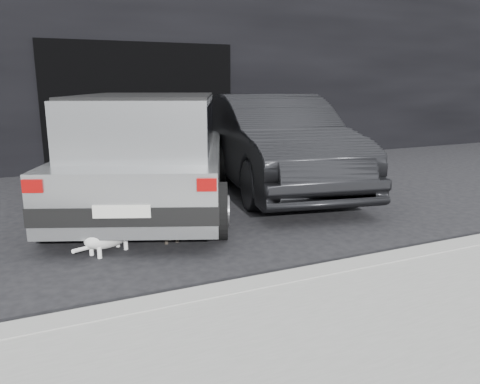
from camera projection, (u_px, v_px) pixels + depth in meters
name	position (u px, v px, depth m)	size (l,w,h in m)	color
ground	(140.00, 221.00, 6.17)	(80.00, 80.00, 0.00)	black
building_facade	(121.00, 52.00, 11.32)	(34.00, 4.00, 5.00)	black
garage_opening	(142.00, 106.00, 9.81)	(4.00, 0.10, 2.60)	black
curb	(313.00, 277.00, 4.25)	(18.00, 0.25, 0.12)	gray
sidewalk	(410.00, 342.00, 3.19)	(18.00, 2.20, 0.11)	gray
silver_hatchback	(151.00, 147.00, 6.66)	(3.49, 4.82, 1.63)	#A5A8A9
second_car	(274.00, 142.00, 8.01)	(1.68, 4.82, 1.59)	black
cat_siamese	(168.00, 230.00, 5.40)	(0.29, 0.77, 0.26)	beige
cat_white	(111.00, 234.00, 5.03)	(0.76, 0.53, 0.40)	silver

